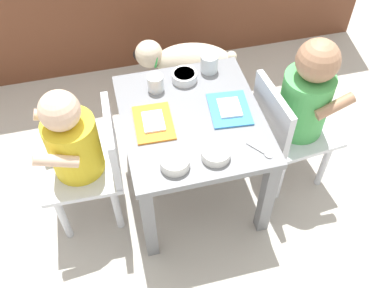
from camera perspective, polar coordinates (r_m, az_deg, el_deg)
The scene contains 13 objects.
ground_plane at distance 1.87m, azimuth -0.00°, elevation -5.50°, with size 7.00×7.00×0.00m, color #B2ADA3.
dining_table at distance 1.60m, azimuth -0.00°, elevation 1.65°, with size 0.50×0.56×0.43m.
seated_child_left at distance 1.54m, azimuth -14.80°, elevation -0.16°, with size 0.29×0.29×0.64m.
seated_child_right at distance 1.65m, azimuth 14.27°, elevation 5.47°, with size 0.31×0.31×0.69m.
dog at distance 2.09m, azimuth -0.71°, elevation 10.66°, with size 0.48×0.26×0.33m.
food_tray_left at distance 1.52m, azimuth -5.08°, elevation 2.95°, with size 0.14×0.19×0.02m.
food_tray_right at distance 1.57m, azimuth 4.86°, elevation 4.73°, with size 0.16×0.19×0.02m.
water_cup_left at distance 1.63m, azimuth -4.77°, elevation 7.84°, with size 0.06×0.06×0.06m.
water_cup_right at distance 1.71m, azimuth 2.27°, elevation 10.38°, with size 0.07×0.07×0.07m.
cereal_bowl_left_side at distance 1.39m, azimuth -2.26°, elevation -2.36°, with size 0.10×0.10×0.04m.
cereal_bowl_right_side at distance 1.41m, azimuth 3.13°, elevation -1.23°, with size 0.10×0.10×0.03m.
veggie_bowl_near at distance 1.67m, azimuth -1.00°, elevation 8.83°, with size 0.10×0.10×0.03m.
spoon_by_left_tray at distance 1.45m, azimuth 9.13°, elevation -1.00°, with size 0.07×0.09×0.01m.
Camera 1 is at (-0.26, -1.04, 1.54)m, focal length 40.85 mm.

